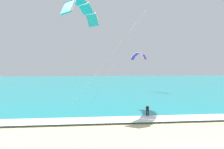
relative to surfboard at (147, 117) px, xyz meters
name	(u,v)px	position (x,y,z in m)	size (l,w,h in m)	color
sea	(111,83)	(1.04, 57.54, 0.07)	(200.00, 120.00, 0.20)	teal
surf_foam	(159,118)	(1.04, -1.46, 0.19)	(200.00, 2.96, 0.04)	white
surfboard	(147,117)	(0.00, 0.00, 0.00)	(0.73, 1.46, 0.09)	white
kitesurfer	(147,110)	(0.00, 0.02, 0.91)	(0.59, 0.59, 1.69)	black
kite_primary	(81,8)	(-8.45, 3.93, 14.56)	(10.75, 8.42, 14.66)	teal
kite_distant	(139,55)	(4.76, 25.30, 9.25)	(3.24, 4.77, 1.80)	purple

